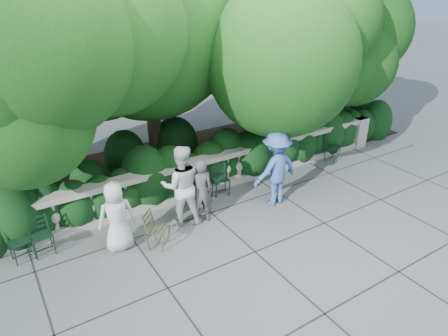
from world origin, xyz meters
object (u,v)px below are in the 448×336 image
chair_d (206,203)px  chair_e (223,197)px  chair_b (47,257)px  person_older_blue (276,169)px  chair_weathered (165,247)px  person_woman_grey (201,191)px  person_casual_man (182,185)px  person_businessman (117,216)px  chair_c (198,209)px  chair_f (336,161)px  chair_a (27,262)px

chair_d → chair_e: 0.52m
chair_b → person_older_blue: 5.44m
chair_d → person_older_blue: size_ratio=0.44×
chair_weathered → person_woman_grey: (1.15, 0.49, 0.79)m
person_casual_man → person_businessman: bearing=29.0°
chair_c → person_businessman: 2.31m
chair_b → chair_c: size_ratio=1.00×
chair_b → chair_f: size_ratio=1.00×
chair_d → person_older_blue: (1.47, -0.90, 0.95)m
chair_f → person_older_blue: (-3.21, -0.94, 0.95)m
chair_weathered → person_woman_grey: bearing=-22.5°
chair_a → person_casual_man: (3.34, -0.36, 0.95)m
chair_d → person_casual_man: size_ratio=0.44×
chair_c → person_woman_grey: (-0.17, -0.46, 0.79)m
person_businessman → person_woman_grey: 1.96m
chair_b → chair_c: (3.51, -0.04, 0.00)m
person_businessman → chair_weathered: bearing=154.3°
chair_d → person_older_blue: person_older_blue is taller
chair_f → person_older_blue: person_older_blue is taller
chair_e → chair_weathered: 2.45m
chair_weathered → chair_e: bearing=-17.4°
chair_b → chair_f: (8.52, 0.17, 0.00)m
person_woman_grey → chair_a: bearing=9.5°
chair_c → person_older_blue: bearing=4.5°
chair_c → person_woman_grey: person_woman_grey is taller
chair_c → chair_e: 0.87m
chair_f → person_older_blue: size_ratio=0.44×
chair_d → chair_a: bearing=174.8°
chair_f → person_businessman: (-7.13, -0.66, 0.78)m
chair_e → person_casual_man: person_casual_man is taller
chair_c → person_casual_man: person_casual_man is taller
person_woman_grey → person_casual_man: size_ratio=0.82×
person_woman_grey → chair_b: bearing=9.3°
chair_weathered → chair_d: bearing=-11.1°
chair_c → person_woman_grey: size_ratio=0.53×
chair_b → person_woman_grey: person_woman_grey is taller
chair_a → person_older_blue: bearing=-17.9°
person_businessman → person_older_blue: bearing=-177.9°
chair_e → person_woman_grey: bearing=-134.1°
person_businessman → person_casual_man: (1.58, 0.18, 0.18)m
chair_a → chair_e: same height
chair_b → person_businessman: 1.66m
chair_c → person_businessman: bearing=-141.4°
person_casual_man → person_older_blue: size_ratio=1.00×
chair_f → person_woman_grey: size_ratio=0.53×
chair_b → person_older_blue: bearing=-11.4°
person_woman_grey → person_older_blue: (1.96, -0.27, 0.16)m
chair_a → chair_c: bearing=-11.0°
chair_f → chair_b: bearing=155.3°
chair_d → chair_weathered: same height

